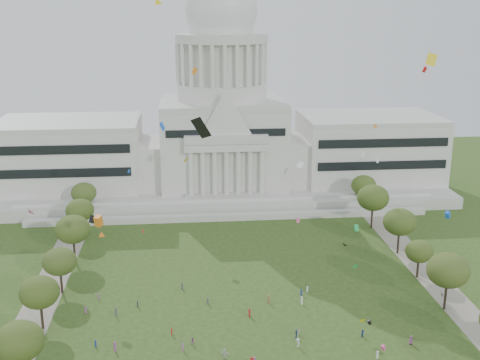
{
  "coord_description": "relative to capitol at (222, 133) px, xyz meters",
  "views": [
    {
      "loc": [
        -13.75,
        -101.1,
        66.18
      ],
      "look_at": [
        0.0,
        45.0,
        24.0
      ],
      "focal_mm": 45.0,
      "sensor_mm": 36.0,
      "label": 1
    }
  ],
  "objects": [
    {
      "name": "path_left",
      "position": [
        -48.0,
        -83.59,
        -22.28
      ],
      "size": [
        8.0,
        160.0,
        0.04
      ],
      "primitive_type": "cube",
      "color": "gray",
      "rests_on": "ground"
    },
    {
      "name": "capitol",
      "position": [
        0.0,
        0.0,
        0.0
      ],
      "size": [
        160.0,
        64.5,
        91.3
      ],
      "color": "beige",
      "rests_on": "ground"
    },
    {
      "name": "row_tree_l_1",
      "position": [
        -44.07,
        -116.55,
        -13.34
      ],
      "size": [
        8.86,
        8.86,
        12.59
      ],
      "color": "black",
      "rests_on": "ground"
    },
    {
      "name": "person_5",
      "position": [
        -7.05,
        -111.28,
        -21.28
      ],
      "size": [
        2.01,
        1.43,
        2.02
      ],
      "primitive_type": "imported",
      "rotation": [
        0.0,
        0.0,
        2.73
      ],
      "color": "silver",
      "rests_on": "ground"
    },
    {
      "name": "row_tree_r_4",
      "position": [
        44.76,
        -63.55,
        -13.01
      ],
      "size": [
        9.19,
        9.19,
        13.06
      ],
      "color": "black",
      "rests_on": "ground"
    },
    {
      "name": "person_4",
      "position": [
        8.34,
        -104.95,
        -21.44
      ],
      "size": [
        0.57,
        1.01,
        1.71
      ],
      "primitive_type": "imported",
      "rotation": [
        0.0,
        0.0,
        4.73
      ],
      "color": "navy",
      "rests_on": "ground"
    },
    {
      "name": "person_3",
      "position": [
        7.99,
        -108.6,
        -21.33
      ],
      "size": [
        0.94,
        1.37,
        1.94
      ],
      "primitive_type": "imported",
      "rotation": [
        0.0,
        0.0,
        4.97
      ],
      "color": "silver",
      "rests_on": "ground"
    },
    {
      "name": "row_tree_l_6",
      "position": [
        -46.87,
        -24.45,
        -14.02
      ],
      "size": [
        8.19,
        8.19,
        11.64
      ],
      "color": "black",
      "rests_on": "ground"
    },
    {
      "name": "row_tree_r_5",
      "position": [
        43.49,
        -43.4,
        -12.37
      ],
      "size": [
        9.82,
        9.82,
        13.96
      ],
      "color": "black",
      "rests_on": "ground"
    },
    {
      "name": "row_tree_r_3",
      "position": [
        44.4,
        -79.1,
        -15.21
      ],
      "size": [
        7.01,
        7.01,
        9.98
      ],
      "color": "black",
      "rests_on": "ground"
    },
    {
      "name": "person_10",
      "position": [
        9.03,
        -103.82,
        -21.49
      ],
      "size": [
        0.65,
        1.01,
        1.62
      ],
      "primitive_type": "imported",
      "rotation": [
        0.0,
        0.0,
        1.43
      ],
      "color": "silver",
      "rests_on": "ground"
    },
    {
      "name": "row_tree_l_5",
      "position": [
        -45.22,
        -42.58,
        -13.88
      ],
      "size": [
        8.33,
        8.33,
        11.85
      ],
      "color": "black",
      "rests_on": "ground"
    },
    {
      "name": "distant_crowd",
      "position": [
        -11.45,
        -101.21,
        -21.43
      ],
      "size": [
        64.19,
        39.41,
        1.95
      ],
      "color": "silver",
      "rests_on": "ground"
    },
    {
      "name": "row_tree_l_4",
      "position": [
        -44.08,
        -61.17,
        -12.9
      ],
      "size": [
        9.29,
        9.29,
        13.21
      ],
      "color": "black",
      "rests_on": "ground"
    },
    {
      "name": "person_2",
      "position": [
        22.26,
        -106.07,
        -21.46
      ],
      "size": [
        0.95,
        0.9,
        1.68
      ],
      "primitive_type": "imported",
      "rotation": [
        0.0,
        0.0,
        0.67
      ],
      "color": "navy",
      "rests_on": "ground"
    },
    {
      "name": "row_tree_r_6",
      "position": [
        45.96,
        -25.46,
        -13.79
      ],
      "size": [
        8.42,
        8.42,
        11.97
      ],
      "color": "black",
      "rests_on": "ground"
    },
    {
      "name": "row_tree_l_2",
      "position": [
        -45.04,
        -96.29,
        -13.79
      ],
      "size": [
        8.42,
        8.42,
        11.97
      ],
      "color": "black",
      "rests_on": "ground"
    },
    {
      "name": "row_tree_l_3",
      "position": [
        -44.09,
        -79.67,
        -14.09
      ],
      "size": [
        8.12,
        8.12,
        11.55
      ],
      "color": "black",
      "rests_on": "ground"
    },
    {
      "name": "person_8",
      "position": [
        -13.29,
        -105.61,
        -21.55
      ],
      "size": [
        0.74,
        0.48,
        1.49
      ],
      "primitive_type": "imported",
      "rotation": [
        0.0,
        0.0,
        3.19
      ],
      "color": "#994C8C",
      "rests_on": "ground"
    },
    {
      "name": "row_tree_r_2",
      "position": [
        44.17,
        -96.15,
        -12.64
      ],
      "size": [
        9.55,
        9.55,
        13.58
      ],
      "color": "black",
      "rests_on": "ground"
    },
    {
      "name": "path_right",
      "position": [
        48.0,
        -83.59,
        -22.28
      ],
      "size": [
        8.0,
        160.0,
        0.04
      ],
      "primitive_type": "cube",
      "color": "gray",
      "rests_on": "ground"
    },
    {
      "name": "person_0",
      "position": [
        31.12,
        -109.82,
        -21.32
      ],
      "size": [
        1.12,
        0.95,
        1.95
      ],
      "primitive_type": "imported",
      "rotation": [
        0.0,
        0.0,
        5.87
      ],
      "color": "#994C8C",
      "rests_on": "ground"
    },
    {
      "name": "kite_swarm",
      "position": [
        1.16,
        -101.51,
        6.24
      ],
      "size": [
        80.78,
        106.25,
        64.85
      ],
      "color": "white",
      "rests_on": "ground"
    }
  ]
}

